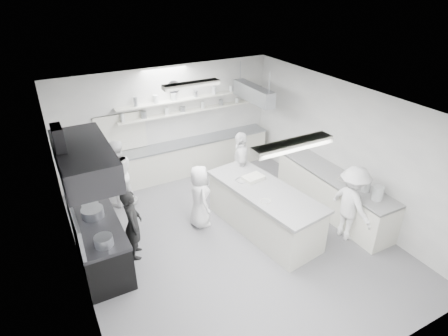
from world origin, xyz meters
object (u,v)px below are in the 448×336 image
back_counter (185,158)px  cook_back (117,174)px  right_counter (332,193)px  cook_stove (133,224)px  prep_island (264,211)px  stove (101,248)px

back_counter → cook_back: size_ratio=2.94×
right_counter → cook_back: bearing=148.9°
right_counter → back_counter: bearing=124.7°
cook_stove → cook_back: size_ratio=0.89×
back_counter → prep_island: prep_island is taller
cook_back → back_counter: bearing=-155.4°
stove → back_counter: (2.90, 2.80, 0.01)m
cook_stove → prep_island: bearing=-85.5°
stove → right_counter: (5.25, -0.60, 0.02)m
back_counter → prep_island: (0.50, -3.27, 0.04)m
stove → prep_island: (3.40, -0.47, 0.05)m
right_counter → prep_island: 1.86m
stove → cook_stove: bearing=3.4°
back_counter → cook_stove: cook_stove is taller
cook_stove → cook_back: bearing=9.0°
stove → prep_island: 3.43m
stove → cook_stove: cook_stove is taller
right_counter → cook_stove: size_ratio=2.19×
back_counter → prep_island: bearing=-81.4°
cook_back → cook_stove: bearing=88.3°
back_counter → cook_back: (-2.03, -0.76, 0.39)m
prep_island → back_counter: bearing=90.4°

